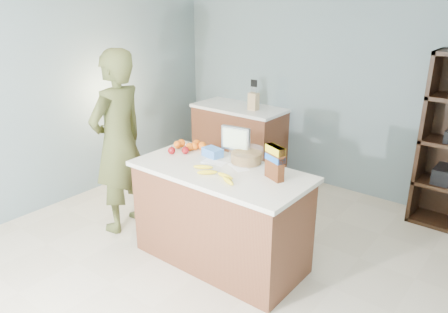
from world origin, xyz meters
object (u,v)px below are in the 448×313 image
Objects in this scene: counter_peninsula at (221,219)px; person at (119,143)px; tv at (236,140)px; cereal_box at (275,160)px.

counter_peninsula is 0.85× the size of person.
counter_peninsula is 5.53× the size of tv.
person is at bearing -157.97° from tv.
tv reaches higher than cereal_box.
tv reaches higher than counter_peninsula.
cereal_box is at bearing 12.57° from counter_peninsula.
cereal_box is (0.56, -0.22, 0.00)m from tv.
person reaches higher than tv.
person reaches higher than counter_peninsula.
counter_peninsula is at bearing 89.30° from person.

